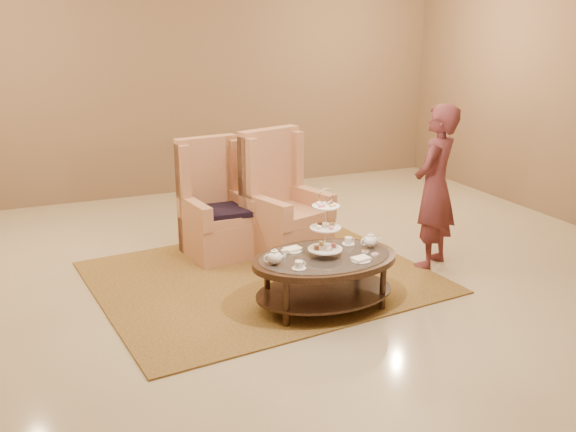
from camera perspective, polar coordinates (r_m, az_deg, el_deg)
name	(u,v)px	position (r m, az deg, el deg)	size (l,w,h in m)	color
ground	(299,290)	(6.17, 0.99, -6.57)	(8.00, 8.00, 0.00)	tan
ceiling	(299,290)	(6.17, 0.99, -6.57)	(8.00, 8.00, 0.02)	white
wall_back	(185,72)	(9.47, -9.13, 12.54)	(8.00, 0.04, 3.50)	brown
rug	(262,277)	(6.44, -2.33, -5.44)	(3.41, 2.95, 0.02)	olive
tea_table	(325,266)	(5.67, 3.28, -4.43)	(1.35, 0.95, 1.11)	black
armchair_left	(216,216)	(7.00, -6.42, -0.01)	(0.77, 0.79, 1.27)	tan
armchair_right	(281,214)	(6.93, -0.59, 0.16)	(0.93, 0.94, 1.36)	tan
person	(435,187)	(6.67, 12.92, 2.50)	(0.74, 0.67, 1.69)	#5B272A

